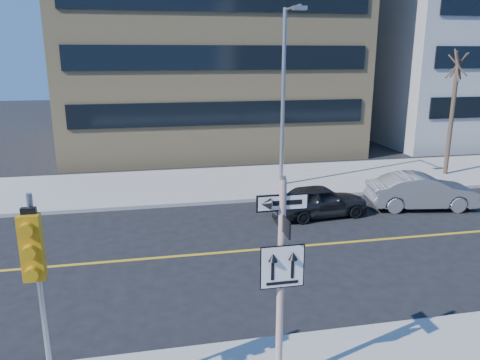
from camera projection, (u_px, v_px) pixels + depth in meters
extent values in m
plane|color=black|center=(249.00, 319.00, 11.28)|extent=(120.00, 120.00, 0.00)
cylinder|color=silver|center=(280.00, 288.00, 8.35)|extent=(0.13, 0.13, 4.00)
cylinder|color=gray|center=(283.00, 178.00, 7.82)|extent=(0.10, 0.10, 0.06)
cube|color=black|center=(283.00, 203.00, 7.93)|extent=(0.92, 0.03, 0.30)
cube|color=black|center=(282.00, 222.00, 8.02)|extent=(0.03, 0.92, 0.30)
cube|color=white|center=(282.00, 267.00, 8.15)|extent=(0.80, 0.03, 0.80)
cylinder|color=gray|center=(43.00, 311.00, 7.58)|extent=(0.09, 0.09, 4.00)
cube|color=#C98D12|center=(32.00, 248.00, 7.08)|extent=(0.32, 0.22, 1.05)
sphere|color=#8C0705|center=(27.00, 229.00, 6.88)|extent=(0.17, 0.17, 0.17)
sphere|color=black|center=(30.00, 251.00, 6.97)|extent=(0.17, 0.17, 0.17)
sphere|color=black|center=(33.00, 272.00, 7.06)|extent=(0.17, 0.17, 0.17)
imported|color=black|center=(320.00, 201.00, 18.30)|extent=(1.87, 3.87, 1.27)
imported|color=slate|center=(422.00, 191.00, 19.25)|extent=(2.22, 4.56, 1.44)
cylinder|color=gray|center=(283.00, 100.00, 21.37)|extent=(0.18, 0.18, 8.00)
cylinder|color=gray|center=(292.00, 8.00, 19.41)|extent=(0.10, 2.20, 0.10)
cube|color=gray|center=(300.00, 8.00, 18.49)|extent=(0.55, 0.30, 0.16)
cylinder|color=#3D2D24|center=(452.00, 118.00, 23.66)|extent=(0.22, 0.22, 5.80)
cube|color=tan|center=(201.00, 13.00, 32.97)|extent=(18.00, 18.00, 18.00)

